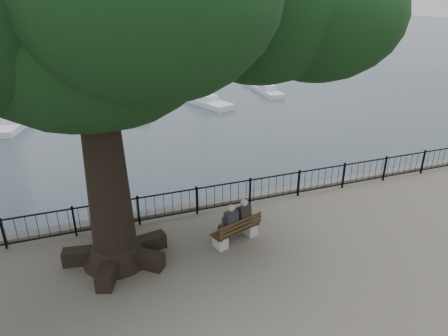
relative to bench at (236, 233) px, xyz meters
name	(u,v)px	position (x,y,z in m)	size (l,w,h in m)	color
harbor	(219,214)	(0.34, 2.53, -0.80)	(260.00, 260.00, 1.20)	#4B4944
railing	(224,195)	(0.34, 2.03, 0.26)	(22.06, 0.06, 1.00)	black
bench	(236,233)	(0.00, 0.00, 0.00)	(1.72, 0.98, 0.87)	gray
person_left	(228,225)	(-0.26, 0.02, 0.33)	(0.54, 0.75, 1.38)	black
person_right	(241,219)	(0.23, 0.17, 0.33)	(0.54, 0.75, 1.38)	black
lion_monument	(120,41)	(2.34, 49.47, 0.76)	(5.58, 5.58, 8.34)	#4B4944
sailboat_a	(17,121)	(-8.08, 19.06, -0.98)	(3.05, 5.59, 10.88)	silver
sailboat_b	(142,109)	(0.23, 19.11, -0.94)	(2.62, 5.24, 11.88)	silver
sailboat_c	(204,100)	(5.32, 20.15, -0.99)	(3.41, 5.81, 10.72)	silver
sailboat_d	(267,90)	(11.69, 21.95, -1.03)	(1.60, 4.94, 8.25)	silver
sailboat_f	(124,83)	(0.20, 29.07, -0.96)	(2.31, 5.40, 11.52)	silver
sailboat_g	(198,62)	(10.44, 38.85, -1.00)	(3.35, 5.90, 10.26)	silver
sailboat_h	(76,67)	(-3.84, 39.66, -0.93)	(3.65, 5.60, 13.01)	silver
far_shore	(212,14)	(25.89, 78.98, 2.69)	(30.00, 8.60, 9.18)	#47433D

